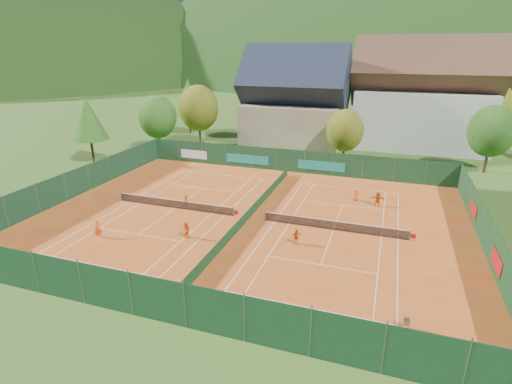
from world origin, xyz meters
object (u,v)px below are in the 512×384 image
at_px(ball_hopper, 407,322).
at_px(player_right_near, 296,237).
at_px(player_left_mid, 186,231).
at_px(player_left_far, 186,201).
at_px(chalet, 295,106).
at_px(hotel_block_a, 422,101).
at_px(player_right_far_a, 356,195).
at_px(player_left_near, 98,229).
at_px(player_right_far_b, 378,199).
at_px(hotel_block_b, 509,103).

bearing_deg(ball_hopper, player_right_near, 135.55).
distance_m(player_left_mid, player_left_far, 7.32).
distance_m(chalet, player_right_near, 35.29).
height_order(hotel_block_a, player_left_far, hotel_block_a).
bearing_deg(hotel_block_a, player_right_far_a, -103.78).
xyz_separation_m(player_left_near, player_left_far, (3.84, 8.64, -0.12)).
distance_m(chalet, hotel_block_a, 19.94).
xyz_separation_m(player_right_near, player_right_far_a, (3.71, 11.86, -0.08)).
xyz_separation_m(player_right_far_a, player_right_far_b, (2.22, -0.90, 0.15)).
height_order(player_right_near, player_right_far_b, player_right_far_b).
distance_m(hotel_block_b, player_right_far_b, 41.65).
relative_size(ball_hopper, player_right_near, 0.58).
distance_m(hotel_block_b, player_left_mid, 60.31).
bearing_deg(chalet, player_right_near, -75.94).
bearing_deg(ball_hopper, player_left_mid, 160.10).
distance_m(player_left_mid, player_right_far_b, 19.82).
bearing_deg(player_right_far_a, player_right_near, 68.94).
relative_size(ball_hopper, player_right_far_b, 0.52).
xyz_separation_m(player_left_mid, player_right_far_b, (15.02, 12.92, 0.03)).
height_order(player_left_mid, player_right_far_b, player_right_far_b).
relative_size(ball_hopper, player_left_near, 0.51).
bearing_deg(ball_hopper, hotel_block_b, 74.02).
bearing_deg(player_left_mid, chalet, 108.85).
xyz_separation_m(player_left_near, player_right_far_b, (22.29, 15.10, -0.02)).
bearing_deg(chalet, hotel_block_a, 17.53).
xyz_separation_m(ball_hopper, player_right_near, (-8.49, 8.33, 0.14)).
bearing_deg(player_left_mid, ball_hopper, -0.02).
bearing_deg(ball_hopper, hotel_block_a, 87.55).
distance_m(player_left_near, player_left_far, 9.46).
distance_m(player_left_far, player_right_near, 13.31).
bearing_deg(player_right_near, hotel_block_a, 38.33).
bearing_deg(player_left_near, chalet, 40.47).
bearing_deg(hotel_block_a, player_left_far, -123.21).
distance_m(hotel_block_a, player_right_far_a, 29.50).
distance_m(ball_hopper, player_left_far, 24.63).
bearing_deg(player_left_near, hotel_block_a, 20.74).
height_order(player_left_far, player_right_far_a, player_left_far).
bearing_deg(hotel_block_b, player_right_near, -117.21).
bearing_deg(hotel_block_a, chalet, -162.47).
height_order(chalet, player_left_mid, chalet).
xyz_separation_m(player_left_mid, player_left_far, (-3.43, 6.47, -0.08)).
xyz_separation_m(chalet, hotel_block_b, (33.00, 14.00, -0.01)).
height_order(chalet, player_left_far, chalet).
distance_m(ball_hopper, player_left_near, 25.21).
relative_size(hotel_block_a, player_right_near, 15.54).
distance_m(player_left_near, player_right_far_a, 25.67).
relative_size(hotel_block_a, hotel_block_b, 1.25).
bearing_deg(hotel_block_a, player_right_near, -104.86).
bearing_deg(player_right_near, ball_hopper, -81.27).
xyz_separation_m(hotel_block_a, player_left_mid, (-19.64, -41.71, -6.64)).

